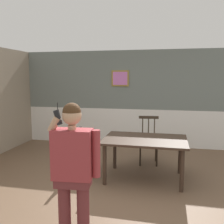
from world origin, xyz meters
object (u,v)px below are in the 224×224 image
at_px(chair_near_window, 148,141).
at_px(chair_by_doorway, 86,152).
at_px(dining_table, 145,143).
at_px(person_figure, 73,165).

height_order(chair_near_window, chair_by_doorway, chair_near_window).
distance_m(dining_table, person_figure, 2.14).
relative_size(chair_near_window, person_figure, 0.64).
bearing_deg(person_figure, chair_by_doorway, -80.66).
xyz_separation_m(chair_near_window, chair_by_doorway, (-1.15, -0.90, -0.04)).
relative_size(chair_by_doorway, person_figure, 0.56).
height_order(chair_near_window, person_figure, person_figure).
relative_size(dining_table, chair_near_window, 1.48).
bearing_deg(dining_table, person_figure, -106.59).
xyz_separation_m(dining_table, chair_by_doorway, (-1.14, 0.01, -0.23)).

